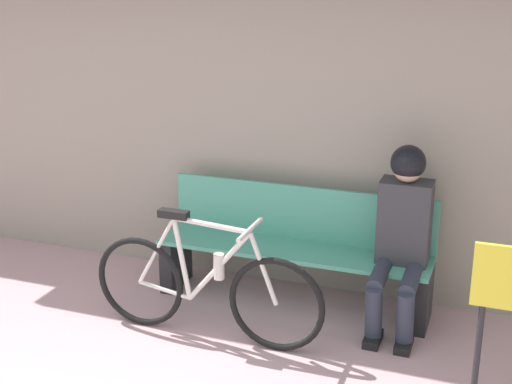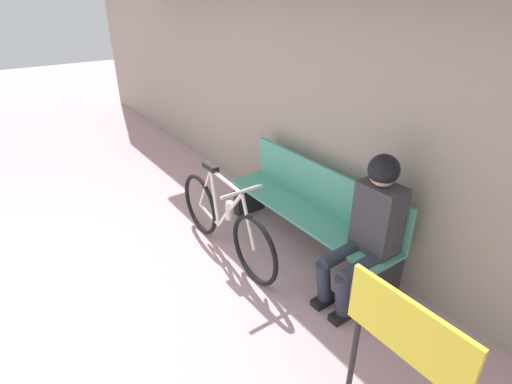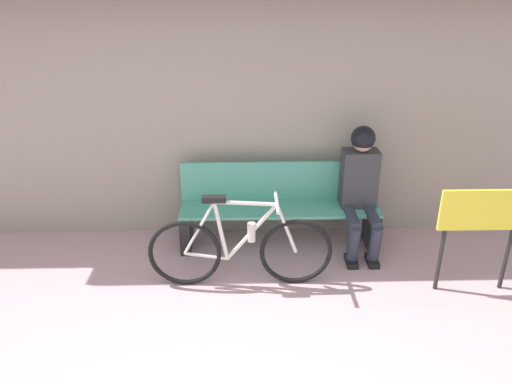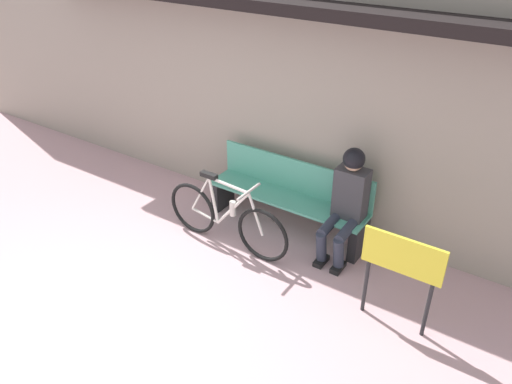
{
  "view_description": "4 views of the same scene",
  "coord_description": "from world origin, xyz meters",
  "views": [
    {
      "loc": [
        1.84,
        -1.95,
        2.36
      ],
      "look_at": [
        0.28,
        2.31,
        0.89
      ],
      "focal_mm": 50.0,
      "sensor_mm": 36.0,
      "label": 1
    },
    {
      "loc": [
        2.84,
        0.29,
        2.29
      ],
      "look_at": [
        0.26,
        2.11,
        0.66
      ],
      "focal_mm": 28.0,
      "sensor_mm": 36.0,
      "label": 2
    },
    {
      "loc": [
        0.13,
        -1.85,
        2.58
      ],
      "look_at": [
        0.24,
        2.26,
        0.71
      ],
      "focal_mm": 35.0,
      "sensor_mm": 36.0,
      "label": 3
    },
    {
      "loc": [
        2.93,
        -1.78,
        3.38
      ],
      "look_at": [
        0.28,
        2.18,
        0.6
      ],
      "focal_mm": 35.0,
      "sensor_mm": 36.0,
      "label": 4
    }
  ],
  "objects": [
    {
      "name": "person_seated",
      "position": [
        1.24,
        2.47,
        0.71
      ],
      "size": [
        0.34,
        0.61,
        1.24
      ],
      "color": "#2D3342",
      "rests_on": "ground_plane"
    },
    {
      "name": "bicycle",
      "position": [
        0.09,
        1.87,
        0.36
      ],
      "size": [
        1.6,
        0.4,
        0.86
      ],
      "color": "black",
      "rests_on": "ground_plane"
    },
    {
      "name": "storefront_wall",
      "position": [
        0.0,
        2.91,
        1.66
      ],
      "size": [
        12.0,
        0.56,
        3.2
      ],
      "color": "#9E9384",
      "rests_on": "ground_plane"
    },
    {
      "name": "park_bench_near",
      "position": [
        0.48,
        2.57,
        0.4
      ],
      "size": [
        1.95,
        0.42,
        0.84
      ],
      "color": "#51A88E",
      "rests_on": "ground_plane"
    }
  ]
}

